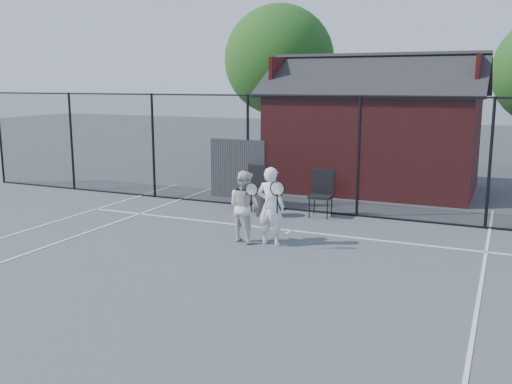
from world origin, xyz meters
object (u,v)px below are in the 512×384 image
at_px(chair_right, 321,194).
at_px(waste_bin, 265,202).
at_px(player_front, 271,206).
at_px(chair_left, 252,189).
at_px(clubhouse, 374,138).
at_px(player_back, 244,206).

height_order(chair_right, waste_bin, chair_right).
height_order(player_front, chair_right, player_front).
relative_size(chair_right, waste_bin, 1.64).
bearing_deg(waste_bin, chair_left, 139.28).
height_order(clubhouse, chair_right, clubhouse).
relative_size(player_back, chair_left, 1.33).
xyz_separation_m(player_front, chair_left, (-1.69, 2.82, -0.25)).
distance_m(player_front, player_back, 0.62).
distance_m(clubhouse, chair_right, 4.53).
bearing_deg(waste_bin, player_back, -77.81).
bearing_deg(player_back, player_front, -2.79).
xyz_separation_m(chair_right, waste_bin, (-1.28, -0.50, -0.22)).
relative_size(clubhouse, chair_right, 5.71).
height_order(player_front, chair_left, player_front).
distance_m(clubhouse, waste_bin, 5.31).
bearing_deg(player_back, clubhouse, 81.24).
xyz_separation_m(clubhouse, chair_left, (-2.18, -4.40, -1.04)).
distance_m(player_back, chair_right, 2.90).
bearing_deg(player_front, chair_right, 86.40).
relative_size(chair_left, waste_bin, 1.64).
bearing_deg(clubhouse, player_front, -93.92).
bearing_deg(clubhouse, player_back, -98.76).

